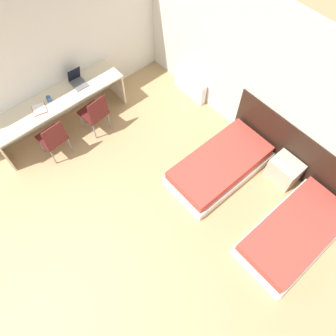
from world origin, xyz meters
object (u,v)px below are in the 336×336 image
Objects in this scene: bed_near_door at (294,233)px; chair_near_notebook at (53,137)px; nightstand at (284,171)px; laptop at (77,80)px; chair_near_laptop at (95,112)px; bed_near_window at (220,166)px.

chair_near_notebook is at bearing -152.90° from bed_near_door.
chair_near_notebook is (-2.98, -2.67, 0.27)m from nightstand.
chair_near_notebook is at bearing -57.89° from laptop.
chair_near_notebook is (-3.79, -1.94, 0.32)m from bed_near_door.
chair_near_laptop is (-3.79, -1.07, 0.32)m from bed_near_door.
bed_near_window is 2.07× the size of chair_near_notebook.
nightstand is 0.56× the size of chair_near_laptop.
bed_near_window is at bearing -137.93° from nightstand.
bed_near_door is 2.07× the size of chair_near_notebook.
nightstand is 3.98m from laptop.
chair_near_notebook is 2.78× the size of laptop.
nightstand is at bearing 25.01° from chair_near_laptop.
bed_near_door is 5.74× the size of laptop.
nightstand is 0.56× the size of chair_near_notebook.
laptop is (-2.72, -1.00, 0.64)m from bed_near_window.
bed_near_door is 2.07× the size of chair_near_laptop.
bed_near_window is at bearing 21.86° from laptop.
bed_near_window is 2.07× the size of chair_near_laptop.
laptop is at bearing -159.75° from bed_near_window.
bed_near_door is at bearing -42.07° from nightstand.
chair_near_laptop reaches higher than bed_near_door.
chair_near_notebook is (0.00, -0.87, 0.00)m from chair_near_laptop.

